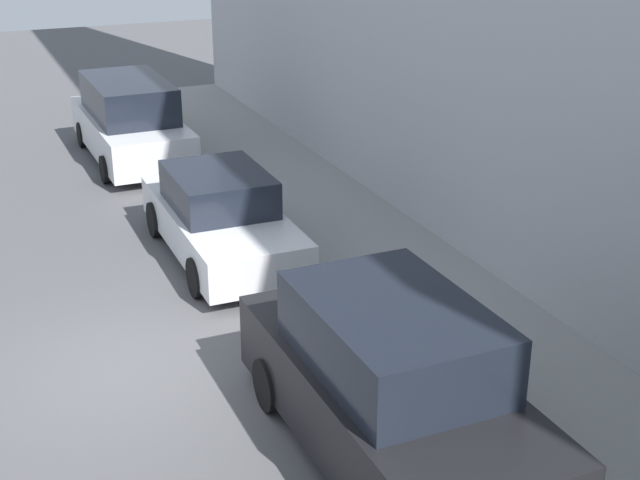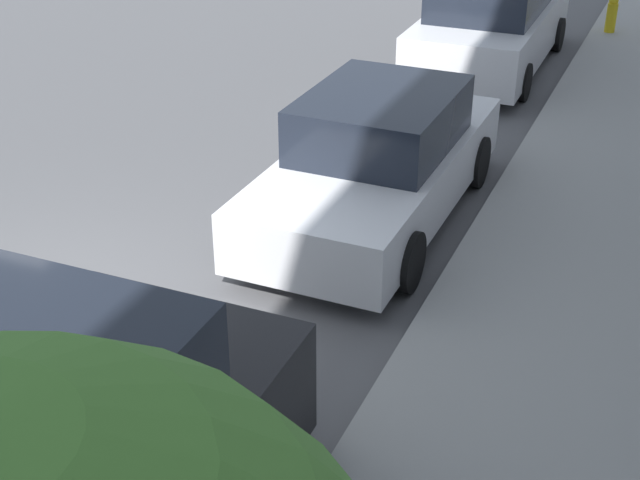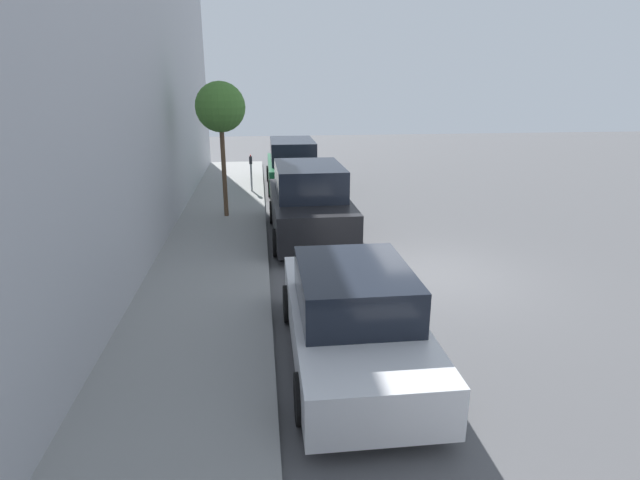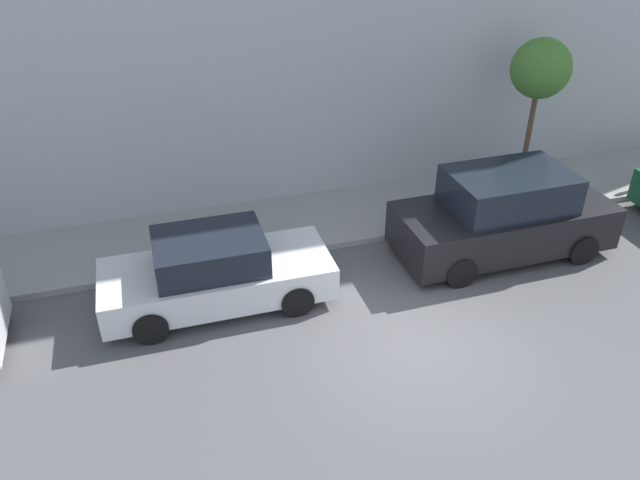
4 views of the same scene
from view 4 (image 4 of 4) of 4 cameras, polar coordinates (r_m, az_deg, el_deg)
The scene contains 5 objects.
ground_plane at distance 11.85m, azimuth 8.63°, elevation -9.30°, with size 60.00×60.00×0.00m, color #515154.
sidewalk at distance 15.44m, azimuth 1.30°, elevation 2.08°, with size 2.59×32.00×0.15m.
parked_suv_second at distance 14.35m, azimuth 16.48°, elevation 2.13°, with size 2.08×4.81×1.98m.
parked_sedan_third at distance 12.44m, azimuth -9.52°, elevation -2.91°, with size 1.92×4.51×1.54m.
street_tree at distance 16.31m, azimuth 19.52°, elevation 14.47°, with size 1.44×1.44×3.95m.
Camera 4 is at (-7.93, 4.26, 7.70)m, focal length 35.00 mm.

